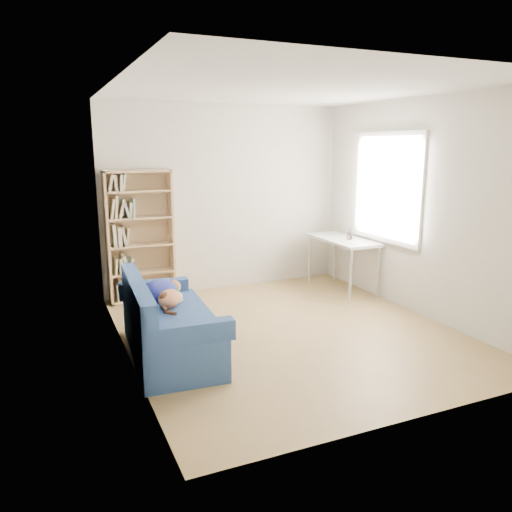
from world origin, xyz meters
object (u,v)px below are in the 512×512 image
Objects in this scene: sofa at (166,325)px; desk at (343,244)px; bookshelf at (140,241)px; pen_cup at (349,235)px.

desk is (2.85, 1.24, 0.37)m from sofa.
desk is at bearing 26.94° from sofa.
sofa is at bearing -93.98° from bookshelf.
desk is (2.71, -0.66, -0.13)m from bookshelf.
bookshelf reaches higher than desk.
pen_cup is at bearing -65.46° from desk.
pen_cup is (2.76, -0.76, 0.01)m from bookshelf.
bookshelf is 1.47× the size of desk.
desk is at bearing 114.54° from pen_cup.
sofa is 1.39× the size of desk.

